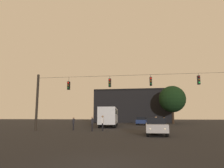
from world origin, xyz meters
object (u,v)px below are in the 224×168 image
Objects in this scene: city_bus at (109,115)px; pedestrian_crossing_left at (92,123)px; car_far_left at (142,121)px; car_near_right at (156,126)px; pedestrian_near_bus at (74,123)px; pedestrian_trailing at (164,124)px; pedestrian_crossing_right at (156,122)px; pedestrian_crossing_center at (103,122)px; tree_left_silhouette at (172,99)px.

city_bus is 6.92× the size of pedestrian_crossing_left.
car_far_left is 2.75× the size of pedestrian_crossing_left.
city_bus is 16.38m from car_near_right.
pedestrian_crossing_left is at bearing 150.18° from car_near_right.
pedestrian_near_bus is 1.01× the size of pedestrian_trailing.
car_far_left is at bearing 98.17° from pedestrian_crossing_right.
pedestrian_crossing_center reaches higher than pedestrian_crossing_left.
car_near_right is at bearing -65.19° from city_bus.
tree_left_silhouette reaches higher than city_bus.
pedestrian_crossing_center is at bearing 142.32° from car_near_right.
city_bus reaches higher than pedestrian_crossing_right.
city_bus is 7.28× the size of pedestrian_trailing.
tree_left_silhouette is (6.93, 8.24, 4.78)m from car_far_left.
pedestrian_trailing is at bearing -99.06° from tree_left_silhouette.
pedestrian_near_bus is (-2.54, 0.92, -0.04)m from pedestrian_crossing_left.
pedestrian_trailing is (6.92, 0.03, -0.14)m from pedestrian_crossing_center.
pedestrian_crossing_right is 23.69m from tree_left_silhouette.
pedestrian_crossing_center is 6.95m from pedestrian_crossing_right.
pedestrian_crossing_center is 1.13× the size of pedestrian_near_bus.
car_near_right is 10.64m from pedestrian_near_bus.
car_far_left is 11.78m from tree_left_silhouette.
pedestrian_crossing_center reaches higher than car_far_left.
tree_left_silhouette is at bearing 49.94° from car_far_left.
pedestrian_crossing_right is 1.06× the size of pedestrian_trailing.
city_bus is 10.23m from pedestrian_crossing_right.
city_bus is 6.39× the size of pedestrian_crossing_center.
pedestrian_crossing_right is (7.28, 3.69, 0.01)m from pedestrian_crossing_left.
pedestrian_crossing_center is at bearing -113.11° from tree_left_silhouette.
tree_left_silhouette is at bearing 80.26° from car_near_right.
pedestrian_crossing_center reaches higher than pedestrian_crossing_right.
tree_left_silhouette is at bearing 52.14° from city_bus.
pedestrian_trailing is at bearing 0.21° from pedestrian_crossing_center.
car_near_right is 7.66m from pedestrian_crossing_right.
city_bus is 2.52× the size of car_far_left.
pedestrian_crossing_left is at bearing -153.09° from pedestrian_crossing_right.
pedestrian_crossing_left is at bearing -90.28° from city_bus.
pedestrian_crossing_left is at bearing -153.77° from pedestrian_crossing_center.
pedestrian_crossing_left is at bearing -114.67° from tree_left_silhouette.
pedestrian_crossing_center is (-5.82, 4.50, 0.20)m from car_near_right.
pedestrian_near_bus is at bearing 160.11° from pedestrian_crossing_left.
pedestrian_crossing_left is 8.16m from pedestrian_crossing_right.
tree_left_silhouette reaches higher than car_far_left.
car_far_left is at bearing 99.06° from pedestrian_trailing.
pedestrian_crossing_left is 0.92× the size of pedestrian_crossing_center.
tree_left_silhouette is (5.21, 30.37, 4.78)m from car_near_right.
pedestrian_crossing_center is (-4.11, -17.63, 0.20)m from car_far_left.
tree_left_silhouette is at bearing 66.89° from pedestrian_crossing_center.
car_near_right is at bearing -99.74° from tree_left_silhouette.
pedestrian_crossing_center reaches higher than car_near_right.
pedestrian_crossing_right is (0.36, 7.66, 0.12)m from car_near_right.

